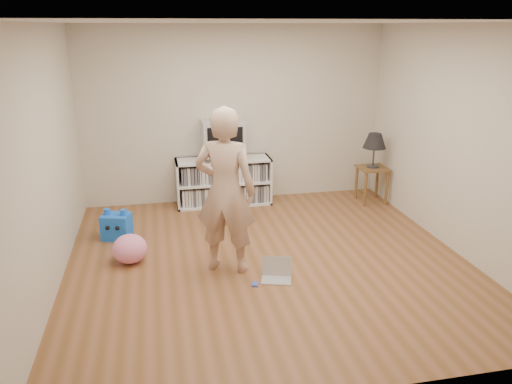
{
  "coord_description": "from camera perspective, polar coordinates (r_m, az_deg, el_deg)",
  "views": [
    {
      "loc": [
        -1.18,
        -5.06,
        2.56
      ],
      "look_at": [
        -0.05,
        0.4,
        0.7
      ],
      "focal_mm": 35.0,
      "sensor_mm": 36.0,
      "label": 1
    }
  ],
  "objects": [
    {
      "name": "ground",
      "position": [
        5.79,
        1.34,
        -7.82
      ],
      "size": [
        4.5,
        4.5,
        0.0
      ],
      "primitive_type": "plane",
      "color": "brown",
      "rests_on": "ground"
    },
    {
      "name": "media_unit",
      "position": [
        7.49,
        -3.74,
        1.24
      ],
      "size": [
        1.4,
        0.45,
        0.7
      ],
      "color": "white",
      "rests_on": "ground"
    },
    {
      "name": "laptop",
      "position": [
        5.39,
        2.37,
        -9.24
      ],
      "size": [
        0.37,
        0.33,
        0.22
      ],
      "rotation": [
        0.0,
        0.0,
        -0.29
      ],
      "color": "silver",
      "rests_on": "ground"
    },
    {
      "name": "crt_tv",
      "position": [
        7.3,
        -3.83,
        6.23
      ],
      "size": [
        0.6,
        0.53,
        0.5
      ],
      "color": "#ADADB2",
      "rests_on": "dvd_deck"
    },
    {
      "name": "side_table",
      "position": [
        7.72,
        13.12,
        1.83
      ],
      "size": [
        0.42,
        0.42,
        0.55
      ],
      "color": "brown",
      "rests_on": "ground"
    },
    {
      "name": "plush_blue",
      "position": [
        6.54,
        -15.64,
        -3.76
      ],
      "size": [
        0.4,
        0.35,
        0.39
      ],
      "rotation": [
        0.0,
        0.0,
        -0.3
      ],
      "color": "blue",
      "rests_on": "ground"
    },
    {
      "name": "plush_pink",
      "position": [
        5.86,
        -14.22,
        -6.31
      ],
      "size": [
        0.5,
        0.5,
        0.33
      ],
      "primitive_type": "ellipsoid",
      "rotation": [
        0.0,
        0.0,
        -0.37
      ],
      "color": "pink",
      "rests_on": "ground"
    },
    {
      "name": "walls",
      "position": [
        5.34,
        1.44,
        4.78
      ],
      "size": [
        4.52,
        4.52,
        2.6
      ],
      "color": "beige",
      "rests_on": "ground"
    },
    {
      "name": "dvd_deck",
      "position": [
        7.37,
        -3.78,
        4.07
      ],
      "size": [
        0.45,
        0.35,
        0.07
      ],
      "primitive_type": "cube",
      "color": "gray",
      "rests_on": "media_unit"
    },
    {
      "name": "table_lamp",
      "position": [
        7.59,
        13.4,
        5.63
      ],
      "size": [
        0.34,
        0.34,
        0.52
      ],
      "color": "#333333",
      "rests_on": "side_table"
    },
    {
      "name": "playing_cards",
      "position": [
        5.27,
        -0.11,
        -10.49
      ],
      "size": [
        0.09,
        0.11,
        0.02
      ],
      "primitive_type": "cube",
      "rotation": [
        0.0,
        0.0,
        -0.32
      ],
      "color": "#4557B9",
      "rests_on": "ground"
    },
    {
      "name": "person",
      "position": [
        5.27,
        -3.51,
        0.08
      ],
      "size": [
        0.78,
        0.66,
        1.81
      ],
      "primitive_type": "imported",
      "rotation": [
        0.0,
        0.0,
        2.73
      ],
      "color": "tan",
      "rests_on": "ground"
    },
    {
      "name": "ceiling",
      "position": [
        5.19,
        1.56,
        18.86
      ],
      "size": [
        4.5,
        4.5,
        0.01
      ],
      "primitive_type": "cube",
      "color": "white",
      "rests_on": "walls"
    }
  ]
}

